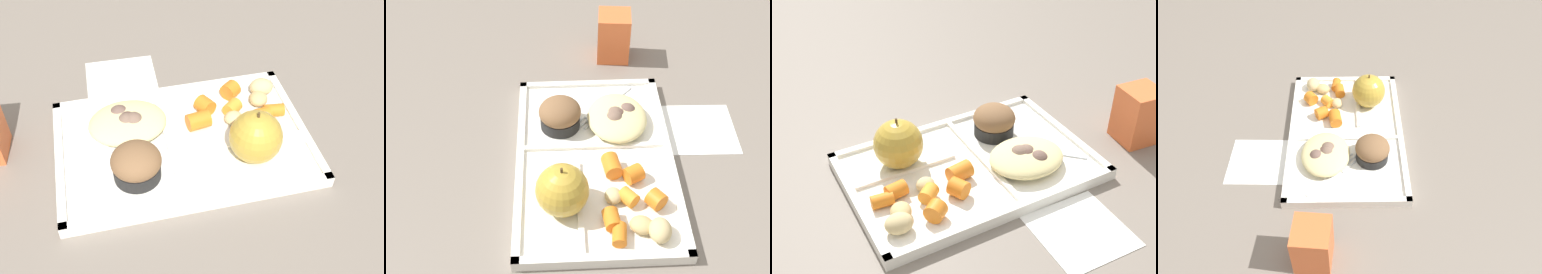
{
  "view_description": "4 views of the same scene",
  "coord_description": "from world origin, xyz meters",
  "views": [
    {
      "loc": [
        0.1,
        0.49,
        0.52
      ],
      "look_at": [
        -0.01,
        0.03,
        0.05
      ],
      "focal_mm": 44.25,
      "sensor_mm": 36.0,
      "label": 1
    },
    {
      "loc": [
        -0.53,
        0.05,
        0.6
      ],
      "look_at": [
        0.01,
        0.03,
        0.05
      ],
      "focal_mm": 46.48,
      "sensor_mm": 36.0,
      "label": 2
    },
    {
      "loc": [
        -0.3,
        -0.54,
        0.51
      ],
      "look_at": [
        0.01,
        0.04,
        0.03
      ],
      "focal_mm": 47.57,
      "sensor_mm": 36.0,
      "label": 3
    },
    {
      "loc": [
        0.6,
        -0.0,
        0.63
      ],
      "look_at": [
        0.05,
        0.01,
        0.06
      ],
      "focal_mm": 36.41,
      "sensor_mm": 36.0,
      "label": 4
    }
  ],
  "objects": [
    {
      "name": "meatball_front",
      "position": [
        0.07,
        -0.04,
        0.03
      ],
      "size": [
        0.03,
        0.03,
        0.03
      ],
      "primitive_type": "sphere",
      "color": "#755B4C",
      "rests_on": "lunch_tray"
    },
    {
      "name": "potato_chunk_large",
      "position": [
        -0.15,
        -0.08,
        0.03
      ],
      "size": [
        0.04,
        0.04,
        0.03
      ],
      "primitive_type": "ellipsoid",
      "rotation": [
        0.0,
        0.0,
        3.05
      ],
      "color": "tan",
      "rests_on": "lunch_tray"
    },
    {
      "name": "bran_muffin",
      "position": [
        0.08,
        0.05,
        0.04
      ],
      "size": [
        0.07,
        0.07,
        0.05
      ],
      "color": "black",
      "rests_on": "lunch_tray"
    },
    {
      "name": "meatball_back",
      "position": [
        0.09,
        -0.06,
        0.03
      ],
      "size": [
        0.03,
        0.03,
        0.03
      ],
      "primitive_type": "sphere",
      "color": "brown",
      "rests_on": "lunch_tray"
    },
    {
      "name": "meatball_side",
      "position": [
        0.08,
        -0.04,
        0.03
      ],
      "size": [
        0.03,
        0.03,
        0.03
      ],
      "primitive_type": "sphere",
      "color": "#755B4C",
      "rests_on": "lunch_tray"
    },
    {
      "name": "potato_chunk_corner",
      "position": [
        -0.14,
        -0.06,
        0.02
      ],
      "size": [
        0.04,
        0.04,
        0.02
      ],
      "primitive_type": "ellipsoid",
      "rotation": [
        0.0,
        0.0,
        2.8
      ],
      "color": "tan",
      "rests_on": "lunch_tray"
    },
    {
      "name": "lunch_tray",
      "position": [
        -0.0,
        0.0,
        0.01
      ],
      "size": [
        0.38,
        0.25,
        0.02
      ],
      "color": "white",
      "rests_on": "ground"
    },
    {
      "name": "ground",
      "position": [
        0.0,
        0.0,
        0.0
      ],
      "size": [
        6.0,
        6.0,
        0.0
      ],
      "primitive_type": "plane",
      "color": "slate"
    },
    {
      "name": "egg_noodle_pile",
      "position": [
        0.08,
        -0.04,
        0.03
      ],
      "size": [
        0.12,
        0.1,
        0.03
      ],
      "primitive_type": "ellipsoid",
      "color": "beige",
      "rests_on": "lunch_tray"
    },
    {
      "name": "carrot_slice_large",
      "position": [
        -0.05,
        -0.05,
        0.03
      ],
      "size": [
        0.04,
        0.03,
        0.03
      ],
      "primitive_type": "cylinder",
      "rotation": [
        0.0,
        1.57,
        2.06
      ],
      "color": "orange",
      "rests_on": "lunch_tray"
    },
    {
      "name": "carrot_slice_diagonal",
      "position": [
        -0.09,
        -0.04,
        0.02
      ],
      "size": [
        0.03,
        0.03,
        0.02
      ],
      "primitive_type": "cylinder",
      "rotation": [
        0.0,
        1.57,
        3.84
      ],
      "color": "orange",
      "rests_on": "lunch_tray"
    },
    {
      "name": "meatball_center",
      "position": [
        0.08,
        -0.04,
        0.03
      ],
      "size": [
        0.03,
        0.03,
        0.03
      ],
      "primitive_type": "sphere",
      "color": "brown",
      "rests_on": "lunch_tray"
    },
    {
      "name": "carrot_slice_back",
      "position": [
        -0.1,
        -0.08,
        0.03
      ],
      "size": [
        0.03,
        0.04,
        0.03
      ],
      "primitive_type": "cylinder",
      "rotation": [
        0.0,
        1.57,
        3.79
      ],
      "color": "orange",
      "rests_on": "lunch_tray"
    },
    {
      "name": "green_apple",
      "position": [
        -0.09,
        0.05,
        0.05
      ],
      "size": [
        0.08,
        0.08,
        0.08
      ],
      "color": "#B79333",
      "rests_on": "lunch_tray"
    },
    {
      "name": "carrot_slice_edge",
      "position": [
        -0.03,
        -0.02,
        0.03
      ],
      "size": [
        0.04,
        0.03,
        0.03
      ],
      "primitive_type": "cylinder",
      "rotation": [
        0.0,
        1.57,
        0.16
      ],
      "color": "orange",
      "rests_on": "lunch_tray"
    },
    {
      "name": "plastic_fork",
      "position": [
        0.11,
        -0.02,
        0.01
      ],
      "size": [
        0.11,
        0.11,
        0.0
      ],
      "color": "silver",
      "rests_on": "lunch_tray"
    },
    {
      "name": "milk_carton",
      "position": [
        0.29,
        -0.06,
        0.05
      ],
      "size": [
        0.07,
        0.07,
        0.1
      ],
      "primitive_type": "cube",
      "rotation": [
        0.0,
        0.0,
        -0.09
      ],
      "color": "orange",
      "rests_on": "ground"
    },
    {
      "name": "potato_chunk_golden",
      "position": [
        -0.08,
        -0.02,
        0.02
      ],
      "size": [
        0.03,
        0.03,
        0.02
      ],
      "primitive_type": "ellipsoid",
      "rotation": [
        0.0,
        0.0,
        3.34
      ],
      "color": "tan",
      "rests_on": "lunch_tray"
    },
    {
      "name": "carrot_slice_center",
      "position": [
        -0.15,
        -0.02,
        0.02
      ],
      "size": [
        0.03,
        0.02,
        0.02
      ],
      "primitive_type": "cylinder",
      "rotation": [
        0.0,
        1.57,
        3.03
      ],
      "color": "orange",
      "rests_on": "lunch_tray"
    },
    {
      "name": "paper_napkin",
      "position": [
        0.07,
        -0.19,
        0.0
      ],
      "size": [
        0.12,
        0.12,
        0.0
      ],
      "primitive_type": "cube",
      "rotation": [
        0.0,
        0.0,
        -0.03
      ],
      "color": "white",
      "rests_on": "ground"
    },
    {
      "name": "carrot_slice_tilted",
      "position": [
        -0.13,
        -0.01,
        0.03
      ],
      "size": [
        0.03,
        0.03,
        0.02
      ],
      "primitive_type": "cylinder",
      "rotation": [
        0.0,
        1.57,
        0.14
      ],
      "color": "orange",
      "rests_on": "lunch_tray"
    }
  ]
}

